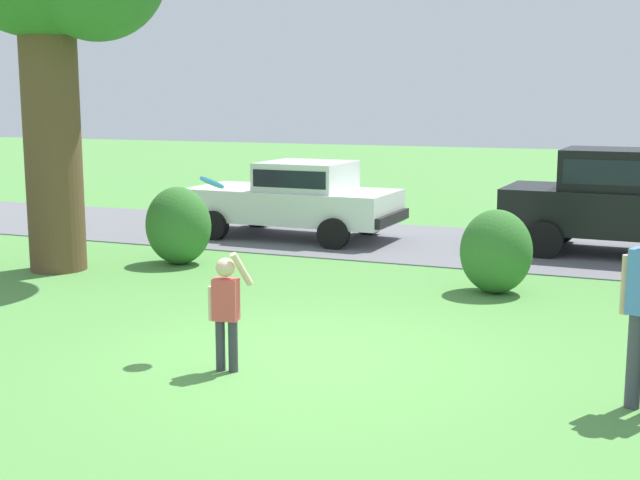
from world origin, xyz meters
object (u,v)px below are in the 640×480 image
(parked_sedan, at_px, (297,197))
(child_thrower, at_px, (226,304))
(parked_suv, at_px, (634,197))
(frisbee, at_px, (212,182))

(parked_sedan, height_order, child_thrower, parked_sedan)
(parked_sedan, xyz_separation_m, parked_suv, (6.39, 0.45, 0.23))
(parked_suv, distance_m, child_thrower, 9.33)
(child_thrower, relative_size, frisbee, 4.23)
(child_thrower, bearing_deg, parked_suv, 66.94)
(parked_sedan, relative_size, parked_suv, 0.93)
(parked_sedan, xyz_separation_m, child_thrower, (2.74, -8.12, -0.13))
(parked_suv, height_order, frisbee, frisbee)
(parked_sedan, bearing_deg, frisbee, -73.25)
(parked_sedan, height_order, parked_suv, parked_suv)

